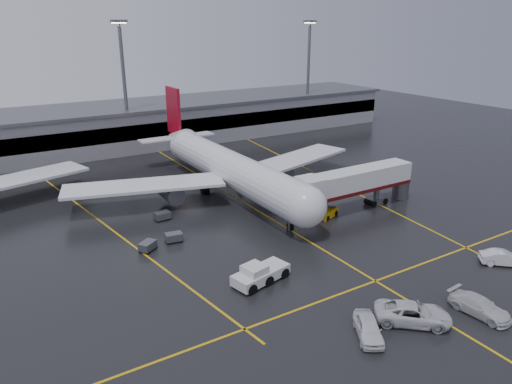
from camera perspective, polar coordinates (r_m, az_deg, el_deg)
ground at (r=66.51m, az=0.56°, el=-2.46°), size 220.00×220.00×0.00m
apron_line_centre at (r=66.51m, az=0.56°, el=-2.45°), size 0.25×90.00×0.02m
apron_line_stop at (r=51.12m, az=14.04°, el=-10.25°), size 60.00×0.25×0.02m
apron_line_left at (r=68.18m, az=-18.51°, el=-2.95°), size 9.99×69.35×0.02m
apron_line_right at (r=84.12m, az=7.32°, el=2.15°), size 7.57×69.64×0.02m
terminal at (r=107.35m, az=-13.34°, el=7.95°), size 122.00×19.00×8.60m
light_mast_mid at (r=98.76m, az=-15.45°, el=12.78°), size 3.00×1.20×25.45m
light_mast_right at (r=119.56m, az=6.26°, el=14.41°), size 3.00×1.20×25.45m
main_airliner at (r=73.06m, az=-3.49°, el=3.04°), size 48.80×45.60×14.10m
jet_bridge at (r=67.66m, az=11.86°, el=1.04°), size 19.90×3.40×6.05m
pushback_tractor at (r=49.04m, az=0.42°, el=-9.79°), size 6.59×3.81×2.22m
belt_loader at (r=65.66m, az=8.50°, el=-2.47°), size 3.80×2.66×2.22m
service_van_a at (r=45.23m, az=18.19°, el=-13.59°), size 6.95×6.60×1.83m
service_van_b at (r=48.59m, az=25.12°, el=-12.24°), size 2.75×5.76×1.62m
service_van_c at (r=58.88m, az=27.39°, el=-6.99°), size 4.74×4.42×1.59m
service_van_d at (r=42.58m, az=13.24°, el=-15.49°), size 4.17×5.13×1.64m
baggage_cart_a at (r=58.47m, az=-9.77°, el=-5.30°), size 2.18×1.60×1.12m
baggage_cart_b at (r=56.87m, az=-12.78°, el=-6.26°), size 2.38×2.20×1.12m
baggage_cart_c at (r=65.03m, az=-11.10°, el=-2.77°), size 2.10×1.46×1.12m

